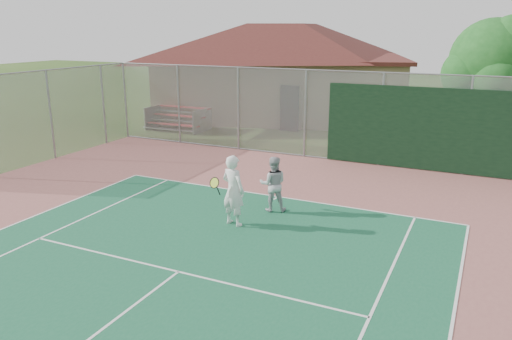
{
  "coord_description": "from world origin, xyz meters",
  "views": [
    {
      "loc": [
        5.65,
        -1.64,
        5.06
      ],
      "look_at": [
        0.22,
        9.84,
        1.43
      ],
      "focal_mm": 35.0,
      "sensor_mm": 36.0,
      "label": 1
    }
  ],
  "objects_px": {
    "tree": "(495,64)",
    "player_white_front": "(233,191)",
    "player_grey_back": "(273,185)",
    "bleachers": "(178,118)",
    "clubhouse": "(283,61)"
  },
  "relations": [
    {
      "from": "tree",
      "to": "player_grey_back",
      "type": "bearing_deg",
      "value": -117.07
    },
    {
      "from": "clubhouse",
      "to": "bleachers",
      "type": "relative_size",
      "value": 5.38
    },
    {
      "from": "clubhouse",
      "to": "bleachers",
      "type": "distance_m",
      "value": 7.68
    },
    {
      "from": "tree",
      "to": "player_white_front",
      "type": "height_order",
      "value": "tree"
    },
    {
      "from": "bleachers",
      "to": "player_white_front",
      "type": "xyz_separation_m",
      "value": [
        8.66,
        -10.28,
        0.35
      ]
    },
    {
      "from": "clubhouse",
      "to": "player_grey_back",
      "type": "xyz_separation_m",
      "value": [
        6.05,
        -15.37,
        -2.4
      ]
    },
    {
      "from": "bleachers",
      "to": "tree",
      "type": "bearing_deg",
      "value": 4.35
    },
    {
      "from": "clubhouse",
      "to": "bleachers",
      "type": "xyz_separation_m",
      "value": [
        -3.13,
        -6.52,
        -2.6
      ]
    },
    {
      "from": "tree",
      "to": "player_white_front",
      "type": "bearing_deg",
      "value": -116.28
    },
    {
      "from": "tree",
      "to": "player_grey_back",
      "type": "relative_size",
      "value": 3.52
    },
    {
      "from": "clubhouse",
      "to": "player_white_front",
      "type": "relative_size",
      "value": 8.83
    },
    {
      "from": "bleachers",
      "to": "player_grey_back",
      "type": "bearing_deg",
      "value": -45.24
    },
    {
      "from": "player_white_front",
      "to": "player_grey_back",
      "type": "height_order",
      "value": "player_white_front"
    },
    {
      "from": "clubhouse",
      "to": "player_white_front",
      "type": "xyz_separation_m",
      "value": [
        5.52,
        -16.79,
        -2.25
      ]
    },
    {
      "from": "bleachers",
      "to": "player_grey_back",
      "type": "height_order",
      "value": "player_grey_back"
    }
  ]
}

